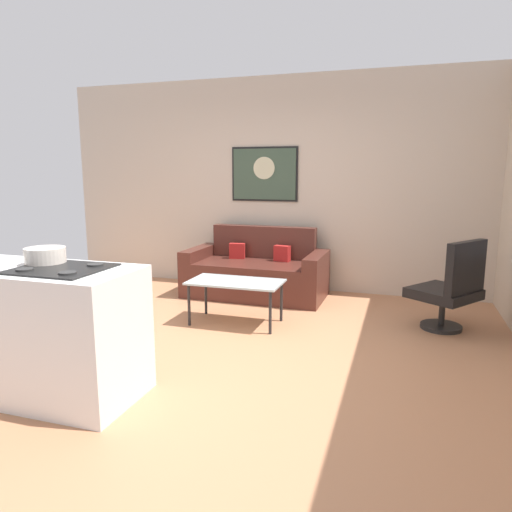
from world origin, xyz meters
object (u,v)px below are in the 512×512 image
couch (256,273)px  coffee_table (236,285)px  mixing_bowl (45,256)px  armchair (451,288)px  wall_painting (264,174)px

couch → coffee_table: couch is taller
coffee_table → mixing_bowl: size_ratio=3.44×
coffee_table → armchair: size_ratio=1.05×
armchair → wall_painting: 2.82m
couch → coffee_table: bearing=-83.1°
coffee_table → wall_painting: 2.00m
coffee_table → wall_painting: bearing=96.4°
wall_painting → mixing_bowl: bearing=-100.2°
wall_painting → couch: bearing=-84.7°
armchair → mixing_bowl: size_ratio=3.29×
mixing_bowl → wall_painting: wall_painting is taller
armchair → mixing_bowl: 3.67m
armchair → mixing_bowl: mixing_bowl is taller
couch → mixing_bowl: mixing_bowl is taller
coffee_table → wall_painting: size_ratio=1.06×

